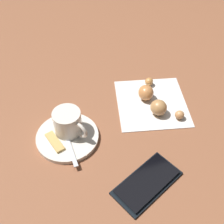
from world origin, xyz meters
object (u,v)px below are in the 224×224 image
(teaspoon, at_px, (66,134))
(croissant, at_px, (153,99))
(napkin, at_px, (152,103))
(sugar_packet, at_px, (55,142))
(cell_phone, at_px, (147,182))
(saucer, at_px, (68,137))
(espresso_cup, at_px, (68,123))

(teaspoon, bearing_deg, croissant, -171.29)
(napkin, bearing_deg, sugar_packet, 12.37)
(cell_phone, bearing_deg, teaspoon, -51.98)
(saucer, xyz_separation_m, cell_phone, (-0.13, 0.16, -0.00))
(cell_phone, bearing_deg, saucer, -52.15)
(espresso_cup, xyz_separation_m, cell_phone, (-0.12, 0.17, -0.03))
(teaspoon, height_order, cell_phone, teaspoon)
(napkin, xyz_separation_m, cell_phone, (0.10, 0.21, 0.00))
(saucer, height_order, napkin, saucer)
(sugar_packet, bearing_deg, cell_phone, 29.14)
(sugar_packet, relative_size, cell_phone, 0.38)
(teaspoon, relative_size, croissant, 0.84)
(croissant, xyz_separation_m, cell_phone, (0.10, 0.20, -0.02))
(sugar_packet, xyz_separation_m, cell_phone, (-0.16, 0.15, -0.01))
(sugar_packet, bearing_deg, saucer, 93.54)
(teaspoon, bearing_deg, cell_phone, 128.02)
(espresso_cup, distance_m, napkin, 0.23)
(teaspoon, bearing_deg, napkin, -169.50)
(saucer, bearing_deg, sugar_packet, 20.32)
(saucer, relative_size, croissant, 0.86)
(croissant, height_order, cell_phone, croissant)
(cell_phone, bearing_deg, sugar_packet, -44.08)
(saucer, bearing_deg, cell_phone, 127.85)
(teaspoon, bearing_deg, espresso_cup, -140.07)
(napkin, distance_m, cell_phone, 0.23)
(saucer, distance_m, espresso_cup, 0.04)
(saucer, relative_size, teaspoon, 1.03)
(sugar_packet, distance_m, cell_phone, 0.22)
(espresso_cup, relative_size, croissant, 0.50)
(teaspoon, bearing_deg, saucer, 136.74)
(espresso_cup, height_order, croissant, espresso_cup)
(saucer, relative_size, espresso_cup, 1.72)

